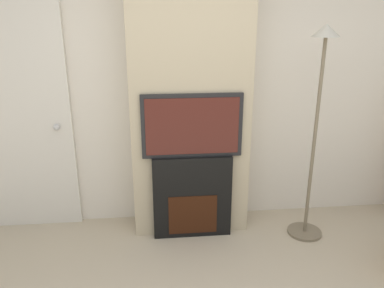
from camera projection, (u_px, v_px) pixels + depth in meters
wall_back at (188, 81)px, 3.41m from camera, size 6.00×0.06×2.70m
chimney_breast at (190, 85)px, 3.22m from camera, size 1.03×0.35×2.70m
fireplace at (192, 196)px, 3.36m from camera, size 0.70×0.15×0.76m
television at (192, 126)px, 3.15m from camera, size 0.85×0.07×0.55m
floor_lamp at (318, 111)px, 3.11m from camera, size 0.31×0.31×1.86m
entry_door at (23, 122)px, 3.32m from camera, size 0.86×0.09×2.03m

